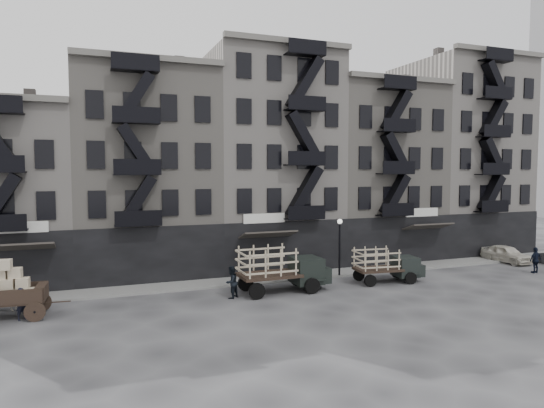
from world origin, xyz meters
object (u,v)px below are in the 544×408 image
object	(u,v)px
wagon	(7,285)
pedestrian_mid	(231,282)
pedestrian_west	(22,304)
policeman	(536,260)
stake_truck_east	(387,263)
stake_truck_west	(282,266)
car_east	(506,254)
horse	(4,297)

from	to	relation	value
wagon	pedestrian_mid	world-z (taller)	wagon
pedestrian_west	policeman	world-z (taller)	policeman
stake_truck_east	pedestrian_west	xyz separation A→B (m)	(-22.70, -0.46, -0.54)
stake_truck_west	pedestrian_west	bearing A→B (deg)	-178.18
car_east	policeman	size ratio (longest dim) A/B	2.18
pedestrian_mid	pedestrian_west	bearing A→B (deg)	-36.88
pedestrian_west	pedestrian_mid	size ratio (longest dim) A/B	0.86
horse	policeman	distance (m)	36.28
stake_truck_east	car_east	xyz separation A→B (m)	(13.70, 2.61, -0.65)
pedestrian_west	policeman	bearing A→B (deg)	-35.47
stake_truck_west	pedestrian_mid	size ratio (longest dim) A/B	3.01
horse	stake_truck_east	world-z (taller)	stake_truck_east
horse	pedestrian_mid	bearing A→B (deg)	-81.57
car_east	pedestrian_mid	distance (m)	25.14
car_east	pedestrian_mid	world-z (taller)	pedestrian_mid
car_east	pedestrian_mid	size ratio (longest dim) A/B	2.19
wagon	horse	bearing A→B (deg)	108.68
stake_truck_east	policeman	bearing A→B (deg)	-0.29
stake_truck_west	pedestrian_mid	distance (m)	3.51
car_east	stake_truck_east	bearing A→B (deg)	-172.86
wagon	policeman	distance (m)	35.80
stake_truck_west	car_east	bearing A→B (deg)	6.21
pedestrian_west	stake_truck_west	bearing A→B (deg)	-31.71
pedestrian_west	policeman	xyz separation A→B (m)	(35.06, -0.94, 0.14)
stake_truck_east	pedestrian_mid	world-z (taller)	stake_truck_east
pedestrian_west	wagon	bearing A→B (deg)	112.62
stake_truck_east	pedestrian_west	world-z (taller)	stake_truck_east
stake_truck_west	pedestrian_west	distance (m)	14.87
stake_truck_west	pedestrian_west	world-z (taller)	stake_truck_west
stake_truck_west	car_east	world-z (taller)	stake_truck_west
wagon	stake_truck_east	size ratio (longest dim) A/B	0.77
pedestrian_west	pedestrian_mid	bearing A→B (deg)	-32.50
horse	wagon	bearing A→B (deg)	-149.62
pedestrian_west	pedestrian_mid	xyz separation A→B (m)	(11.42, 0.29, 0.14)
wagon	pedestrian_mid	bearing A→B (deg)	3.94
policeman	wagon	bearing A→B (deg)	-5.15
pedestrian_west	policeman	distance (m)	35.07
wagon	stake_truck_west	bearing A→B (deg)	5.19
stake_truck_west	pedestrian_west	size ratio (longest dim) A/B	3.51
car_east	pedestrian_west	bearing A→B (deg)	-178.83
car_east	policeman	xyz separation A→B (m)	(-1.35, -4.01, 0.25)
horse	stake_truck_west	world-z (taller)	stake_truck_west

